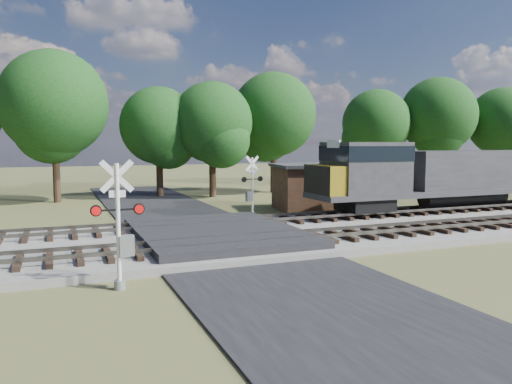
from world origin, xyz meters
name	(u,v)px	position (x,y,z in m)	size (l,w,h in m)	color
ground	(220,244)	(0.00, 0.00, 0.00)	(160.00, 160.00, 0.00)	#4D502A
ballast_bed	(397,225)	(10.00, 0.50, 0.15)	(140.00, 10.00, 0.30)	gray
road	(220,243)	(0.00, 0.00, 0.04)	(7.00, 60.00, 0.08)	black
crossing_panel	(217,235)	(0.00, 0.50, 0.32)	(7.00, 9.00, 0.62)	#262628
track_near	(303,238)	(3.12, -2.00, 0.41)	(140.00, 2.60, 0.33)	black
track_far	(259,221)	(3.12, 3.00, 0.41)	(140.00, 2.60, 0.33)	black
crossing_signal_near	(121,236)	(-4.92, -5.47, 1.66)	(1.61, 0.35, 3.99)	silver
crossing_signal_far	(251,192)	(4.28, 7.04, 1.54)	(1.48, 0.41, 3.71)	silver
equipment_shed	(309,187)	(9.04, 8.59, 1.55)	(5.19, 5.19, 3.07)	#45271D
treeline	(228,117)	(7.51, 20.63, 6.72)	(77.30, 11.09, 11.42)	black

